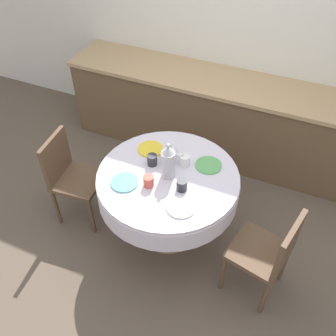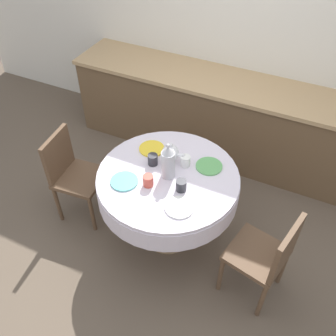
% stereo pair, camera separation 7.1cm
% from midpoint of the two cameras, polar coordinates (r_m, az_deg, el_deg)
% --- Properties ---
extents(ground_plane, '(12.00, 12.00, 0.00)m').
position_cam_midpoint_polar(ground_plane, '(3.49, -0.59, -10.01)').
color(ground_plane, brown).
extents(wall_back, '(7.00, 0.05, 2.60)m').
position_cam_midpoint_polar(wall_back, '(3.95, 9.79, 20.45)').
color(wall_back, silver).
rests_on(wall_back, ground_plane).
extents(kitchen_counter, '(3.24, 0.64, 0.89)m').
position_cam_midpoint_polar(kitchen_counter, '(4.08, 7.03, 7.76)').
color(kitchen_counter, brown).
rests_on(kitchen_counter, ground_plane).
extents(dining_table, '(1.13, 1.13, 0.75)m').
position_cam_midpoint_polar(dining_table, '(3.01, -0.67, -2.91)').
color(dining_table, tan).
rests_on(dining_table, ground_plane).
extents(chair_left, '(0.48, 0.48, 0.87)m').
position_cam_midpoint_polar(chair_left, '(2.87, 14.39, -12.33)').
color(chair_left, brown).
rests_on(chair_left, ground_plane).
extents(chair_right, '(0.44, 0.44, 0.87)m').
position_cam_midpoint_polar(chair_right, '(3.42, -15.18, -0.93)').
color(chair_right, brown).
rests_on(chair_right, ground_plane).
extents(plate_near_left, '(0.21, 0.21, 0.01)m').
position_cam_midpoint_polar(plate_near_left, '(2.88, -7.35, -2.19)').
color(plate_near_left, '#60BCB7').
rests_on(plate_near_left, dining_table).
extents(cup_near_left, '(0.08, 0.08, 0.09)m').
position_cam_midpoint_polar(cup_near_left, '(2.82, -3.70, -2.01)').
color(cup_near_left, '#CC4C3D').
rests_on(cup_near_left, dining_table).
extents(plate_near_right, '(0.21, 0.21, 0.01)m').
position_cam_midpoint_polar(plate_near_right, '(2.69, 1.22, -5.98)').
color(plate_near_right, white).
rests_on(plate_near_right, dining_table).
extents(cup_near_right, '(0.08, 0.08, 0.09)m').
position_cam_midpoint_polar(cup_near_right, '(2.78, 1.40, -2.63)').
color(cup_near_right, '#28282D').
rests_on(cup_near_right, dining_table).
extents(plate_far_left, '(0.21, 0.21, 0.01)m').
position_cam_midpoint_polar(plate_far_left, '(3.15, -3.33, 2.90)').
color(plate_far_left, yellow).
rests_on(plate_far_left, dining_table).
extents(cup_far_left, '(0.08, 0.08, 0.09)m').
position_cam_midpoint_polar(cup_far_left, '(2.99, -3.10, 1.23)').
color(cup_far_left, '#28282D').
rests_on(cup_far_left, dining_table).
extents(plate_far_right, '(0.21, 0.21, 0.01)m').
position_cam_midpoint_polar(plate_far_right, '(3.01, 5.52, 0.42)').
color(plate_far_right, '#5BA85B').
rests_on(plate_far_right, dining_table).
extents(cup_far_right, '(0.08, 0.08, 0.09)m').
position_cam_midpoint_polar(cup_far_right, '(2.98, 1.91, 1.12)').
color(cup_far_right, white).
rests_on(cup_far_right, dining_table).
extents(coffee_carafe, '(0.11, 0.11, 0.32)m').
position_cam_midpoint_polar(coffee_carafe, '(2.82, -0.74, 0.88)').
color(coffee_carafe, '#B2B2B7').
rests_on(coffee_carafe, dining_table).
extents(teapot, '(0.19, 0.14, 0.18)m').
position_cam_midpoint_polar(teapot, '(2.99, -0.40, 2.31)').
color(teapot, white).
rests_on(teapot, dining_table).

